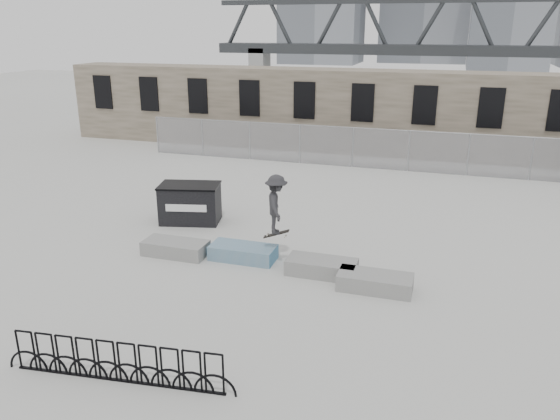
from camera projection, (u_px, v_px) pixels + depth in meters
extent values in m
plane|color=#BBBBB5|center=(276.00, 265.00, 16.31)|extent=(120.00, 120.00, 0.00)
cube|color=#685D4C|center=(366.00, 112.00, 30.26)|extent=(36.00, 2.50, 4.50)
cube|color=black|center=(103.00, 92.00, 33.46)|extent=(1.20, 0.12, 2.00)
cube|color=black|center=(149.00, 94.00, 32.55)|extent=(1.20, 0.12, 2.00)
cube|color=black|center=(198.00, 96.00, 31.64)|extent=(1.20, 0.12, 2.00)
cube|color=black|center=(250.00, 98.00, 30.72)|extent=(1.20, 0.12, 2.00)
cube|color=black|center=(304.00, 100.00, 29.81)|extent=(1.20, 0.12, 2.00)
cube|color=black|center=(363.00, 103.00, 28.90)|extent=(1.20, 0.12, 2.00)
cube|color=black|center=(425.00, 105.00, 27.99)|extent=(1.20, 0.12, 2.00)
cube|color=black|center=(491.00, 108.00, 27.08)|extent=(1.20, 0.12, 2.00)
cylinder|color=gray|center=(157.00, 135.00, 30.41)|extent=(0.06, 0.06, 2.00)
cylinder|color=gray|center=(202.00, 138.00, 29.62)|extent=(0.06, 0.06, 2.00)
cylinder|color=gray|center=(250.00, 141.00, 28.84)|extent=(0.06, 0.06, 2.00)
cylinder|color=gray|center=(300.00, 144.00, 28.06)|extent=(0.06, 0.06, 2.00)
cylinder|color=gray|center=(353.00, 147.00, 27.28)|extent=(0.06, 0.06, 2.00)
cylinder|color=gray|center=(409.00, 151.00, 26.49)|extent=(0.06, 0.06, 2.00)
cylinder|color=gray|center=(468.00, 155.00, 25.71)|extent=(0.06, 0.06, 2.00)
cylinder|color=gray|center=(531.00, 159.00, 24.93)|extent=(0.06, 0.06, 2.00)
cube|color=#99999E|center=(353.00, 147.00, 27.28)|extent=(22.00, 0.02, 2.00)
cylinder|color=gray|center=(354.00, 128.00, 26.95)|extent=(22.00, 0.04, 0.04)
cube|color=gray|center=(176.00, 248.00, 16.98)|extent=(2.00, 0.90, 0.45)
cube|color=#2D471E|center=(175.00, 243.00, 16.93)|extent=(1.76, 0.66, 0.10)
cube|color=teal|center=(243.00, 252.00, 16.65)|extent=(2.00, 0.90, 0.45)
cube|color=#2D471E|center=(243.00, 248.00, 16.59)|extent=(1.76, 0.66, 0.10)
cube|color=gray|center=(322.00, 267.00, 15.66)|extent=(2.00, 0.90, 0.45)
cube|color=#2D471E|center=(322.00, 262.00, 15.60)|extent=(1.76, 0.66, 0.10)
cube|color=gray|center=(375.00, 282.00, 14.73)|extent=(2.00, 0.90, 0.45)
cube|color=#2D471E|center=(375.00, 277.00, 14.68)|extent=(1.76, 0.66, 0.10)
cube|color=black|center=(190.00, 204.00, 19.72)|extent=(2.31, 1.69, 1.35)
cube|color=black|center=(189.00, 185.00, 19.50)|extent=(2.37, 1.76, 0.06)
cube|color=white|center=(186.00, 208.00, 19.10)|extent=(1.42, 0.36, 0.26)
cube|color=black|center=(119.00, 380.00, 10.99)|extent=(4.48, 0.54, 0.04)
torus|color=black|center=(26.00, 350.00, 11.24)|extent=(0.89, 0.14, 0.89)
torus|color=black|center=(46.00, 353.00, 11.15)|extent=(0.89, 0.14, 0.89)
torus|color=black|center=(66.00, 355.00, 11.07)|extent=(0.89, 0.14, 0.89)
torus|color=black|center=(86.00, 358.00, 10.98)|extent=(0.89, 0.14, 0.89)
torus|color=black|center=(107.00, 361.00, 10.90)|extent=(0.89, 0.14, 0.89)
torus|color=black|center=(127.00, 363.00, 10.81)|extent=(0.89, 0.14, 0.89)
torus|color=black|center=(149.00, 366.00, 10.73)|extent=(0.89, 0.14, 0.89)
torus|color=black|center=(170.00, 369.00, 10.65)|extent=(0.89, 0.14, 0.89)
torus|color=black|center=(192.00, 371.00, 10.56)|extent=(0.89, 0.14, 0.89)
torus|color=black|center=(214.00, 374.00, 10.48)|extent=(0.89, 0.14, 0.89)
cube|color=#2D3033|center=(509.00, 51.00, 61.84)|extent=(70.00, 3.00, 1.20)
cube|color=gray|center=(260.00, 64.00, 71.02)|extent=(2.00, 3.00, 4.00)
imported|color=#2B2A2D|center=(276.00, 204.00, 16.00)|extent=(1.03, 1.32, 1.79)
cube|color=black|center=(276.00, 234.00, 16.30)|extent=(0.79, 0.31, 0.28)
cylinder|color=beige|center=(267.00, 235.00, 16.33)|extent=(0.06, 0.03, 0.06)
cylinder|color=beige|center=(268.00, 234.00, 16.45)|extent=(0.06, 0.03, 0.06)
cylinder|color=beige|center=(285.00, 237.00, 16.17)|extent=(0.06, 0.03, 0.06)
cylinder|color=beige|center=(286.00, 236.00, 16.29)|extent=(0.06, 0.03, 0.06)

